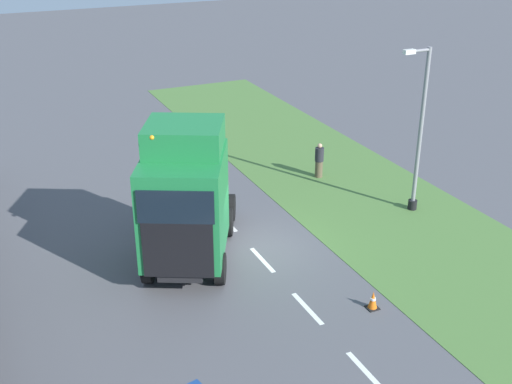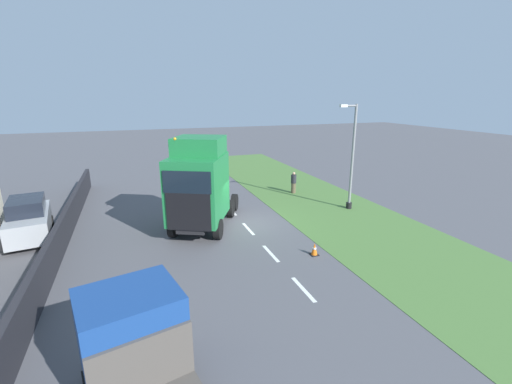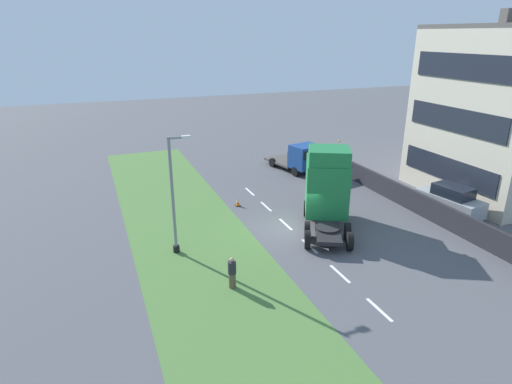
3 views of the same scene
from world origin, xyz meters
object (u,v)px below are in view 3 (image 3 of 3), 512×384
at_px(parked_car, 450,201).
at_px(pedestrian, 232,273).
at_px(flatbed_truck, 302,158).
at_px(traffic_cone_lead, 238,202).
at_px(lamp_post, 174,202).
at_px(lorry_cab, 327,186).

relative_size(parked_car, pedestrian, 2.80).
height_order(flatbed_truck, traffic_cone_lead, flatbed_truck).
bearing_deg(lamp_post, flatbed_truck, 38.62).
height_order(lorry_cab, flatbed_truck, lorry_cab).
height_order(pedestrian, traffic_cone_lead, pedestrian).
bearing_deg(pedestrian, parked_car, 10.43).
xyz_separation_m(parked_car, traffic_cone_lead, (-12.53, 6.62, -0.72)).
bearing_deg(flatbed_truck, parked_car, 99.69).
xyz_separation_m(lorry_cab, traffic_cone_lead, (-4.22, 4.72, -2.20)).
xyz_separation_m(lamp_post, traffic_cone_lead, (5.31, 5.12, -2.67)).
relative_size(pedestrian, traffic_cone_lead, 2.75).
bearing_deg(pedestrian, lamp_post, 110.60).
bearing_deg(flatbed_truck, pedestrian, 40.04).
bearing_deg(parked_car, flatbed_truck, 103.69).
bearing_deg(traffic_cone_lead, parked_car, -27.83).
relative_size(lorry_cab, parked_car, 1.46).
distance_m(flatbed_truck, pedestrian, 18.64).
distance_m(lorry_cab, flatbed_truck, 10.59).
relative_size(lorry_cab, traffic_cone_lead, 11.26).
xyz_separation_m(lorry_cab, pedestrian, (-7.85, -4.87, -1.70)).
distance_m(lorry_cab, parked_car, 8.65).
height_order(parked_car, pedestrian, parked_car).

